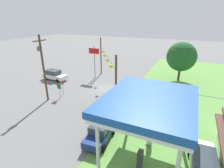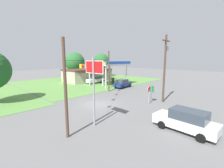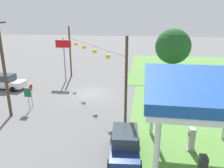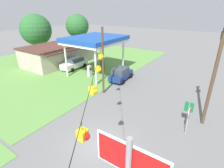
{
  "view_description": "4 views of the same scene",
  "coord_description": "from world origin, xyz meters",
  "px_view_note": "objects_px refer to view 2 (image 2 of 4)",
  "views": [
    {
      "loc": [
        24.69,
        12.57,
        11.52
      ],
      "look_at": [
        2.95,
        2.42,
        2.36
      ],
      "focal_mm": 28.0,
      "sensor_mm": 36.0,
      "label": 1
    },
    {
      "loc": [
        -13.04,
        -15.2,
        6.1
      ],
      "look_at": [
        5.23,
        2.1,
        1.99
      ],
      "focal_mm": 24.0,
      "sensor_mm": 36.0,
      "label": 2
    },
    {
      "loc": [
        24.92,
        6.46,
        9.23
      ],
      "look_at": [
        5.32,
        3.49,
        3.01
      ],
      "focal_mm": 35.0,
      "sensor_mm": 36.0,
      "label": 3
    },
    {
      "loc": [
        -7.9,
        -6.57,
        9.52
      ],
      "look_at": [
        4.46,
        1.77,
        3.01
      ],
      "focal_mm": 28.0,
      "sensor_mm": 36.0,
      "label": 4
    }
  ],
  "objects_px": {
    "utility_pole_main": "(165,65)",
    "fuel_pump_near": "(103,83)",
    "stop_sign_overhead": "(94,77)",
    "tree_far_back": "(102,61)",
    "fuel_pump_far": "(113,81)",
    "route_sign": "(151,91)",
    "gas_station_store": "(88,75)",
    "tree_behind_station": "(75,62)",
    "stop_sign_roadside": "(149,91)",
    "gas_station_canopy": "(108,64)",
    "car_at_pumps_front": "(123,83)",
    "car_at_pumps_rear": "(95,80)",
    "car_on_crossroad": "(186,120)"
  },
  "relations": [
    {
      "from": "fuel_pump_far",
      "to": "tree_far_back",
      "type": "distance_m",
      "value": 18.38
    },
    {
      "from": "gas_station_canopy",
      "to": "car_at_pumps_front",
      "type": "xyz_separation_m",
      "value": [
        -0.17,
        -4.6,
        -4.24
      ]
    },
    {
      "from": "stop_sign_overhead",
      "to": "tree_far_back",
      "type": "xyz_separation_m",
      "value": [
        28.21,
        29.67,
        1.01
      ]
    },
    {
      "from": "fuel_pump_far",
      "to": "tree_far_back",
      "type": "xyz_separation_m",
      "value": [
        9.85,
        14.77,
        4.75
      ]
    },
    {
      "from": "fuel_pump_near",
      "to": "car_on_crossroad",
      "type": "bearing_deg",
      "value": -116.35
    },
    {
      "from": "gas_station_canopy",
      "to": "tree_behind_station",
      "type": "bearing_deg",
      "value": 81.84
    },
    {
      "from": "fuel_pump_near",
      "to": "fuel_pump_far",
      "type": "height_order",
      "value": "same"
    },
    {
      "from": "car_at_pumps_front",
      "to": "stop_sign_roadside",
      "type": "height_order",
      "value": "stop_sign_roadside"
    },
    {
      "from": "gas_station_canopy",
      "to": "car_at_pumps_rear",
      "type": "relative_size",
      "value": 1.67
    },
    {
      "from": "gas_station_store",
      "to": "tree_far_back",
      "type": "distance_m",
      "value": 12.31
    },
    {
      "from": "gas_station_store",
      "to": "stop_sign_roadside",
      "type": "height_order",
      "value": "gas_station_store"
    },
    {
      "from": "car_at_pumps_front",
      "to": "utility_pole_main",
      "type": "xyz_separation_m",
      "value": [
        -4.6,
        -11.42,
        4.35
      ]
    },
    {
      "from": "car_on_crossroad",
      "to": "stop_sign_roadside",
      "type": "bearing_deg",
      "value": -34.95
    },
    {
      "from": "route_sign",
      "to": "utility_pole_main",
      "type": "height_order",
      "value": "utility_pole_main"
    },
    {
      "from": "car_at_pumps_rear",
      "to": "tree_far_back",
      "type": "bearing_deg",
      "value": -141.47
    },
    {
      "from": "fuel_pump_far",
      "to": "utility_pole_main",
      "type": "bearing_deg",
      "value": -111.68
    },
    {
      "from": "gas_station_store",
      "to": "tree_behind_station",
      "type": "height_order",
      "value": "tree_behind_station"
    },
    {
      "from": "gas_station_canopy",
      "to": "gas_station_store",
      "type": "relative_size",
      "value": 0.63
    },
    {
      "from": "car_at_pumps_front",
      "to": "fuel_pump_near",
      "type": "bearing_deg",
      "value": 102.35
    },
    {
      "from": "utility_pole_main",
      "to": "fuel_pump_near",
      "type": "bearing_deg",
      "value": 78.83
    },
    {
      "from": "fuel_pump_near",
      "to": "stop_sign_overhead",
      "type": "bearing_deg",
      "value": -135.49
    },
    {
      "from": "gas_station_store",
      "to": "car_at_pumps_rear",
      "type": "bearing_deg",
      "value": -104.22
    },
    {
      "from": "car_at_pumps_rear",
      "to": "car_on_crossroad",
      "type": "xyz_separation_m",
      "value": [
        -12.11,
        -26.07,
        0.07
      ]
    },
    {
      "from": "route_sign",
      "to": "utility_pole_main",
      "type": "xyz_separation_m",
      "value": [
        1.41,
        -1.15,
        3.58
      ]
    },
    {
      "from": "car_at_pumps_front",
      "to": "car_at_pumps_rear",
      "type": "relative_size",
      "value": 0.9
    },
    {
      "from": "fuel_pump_far",
      "to": "route_sign",
      "type": "height_order",
      "value": "route_sign"
    },
    {
      "from": "stop_sign_overhead",
      "to": "car_at_pumps_front",
      "type": "bearing_deg",
      "value": 31.82
    },
    {
      "from": "stop_sign_roadside",
      "to": "utility_pole_main",
      "type": "distance_m",
      "value": 4.38
    },
    {
      "from": "fuel_pump_far",
      "to": "stop_sign_roadside",
      "type": "distance_m",
      "value": 17.53
    },
    {
      "from": "fuel_pump_far",
      "to": "car_on_crossroad",
      "type": "relative_size",
      "value": 0.33
    },
    {
      "from": "stop_sign_roadside",
      "to": "tree_behind_station",
      "type": "bearing_deg",
      "value": -106.5
    },
    {
      "from": "car_at_pumps_front",
      "to": "car_on_crossroad",
      "type": "xyz_separation_m",
      "value": [
        -12.07,
        -16.87,
        0.04
      ]
    },
    {
      "from": "car_at_pumps_front",
      "to": "car_on_crossroad",
      "type": "bearing_deg",
      "value": -130.52
    },
    {
      "from": "utility_pole_main",
      "to": "gas_station_canopy",
      "type": "bearing_deg",
      "value": 73.43
    },
    {
      "from": "stop_sign_roadside",
      "to": "utility_pole_main",
      "type": "height_order",
      "value": "utility_pole_main"
    },
    {
      "from": "gas_station_store",
      "to": "stop_sign_roadside",
      "type": "relative_size",
      "value": 5.29
    },
    {
      "from": "fuel_pump_far",
      "to": "stop_sign_overhead",
      "type": "height_order",
      "value": "stop_sign_overhead"
    },
    {
      "from": "route_sign",
      "to": "stop_sign_overhead",
      "type": "bearing_deg",
      "value": -179.88
    },
    {
      "from": "gas_station_canopy",
      "to": "tree_far_back",
      "type": "xyz_separation_m",
      "value": [
        11.46,
        14.77,
        0.38
      ]
    },
    {
      "from": "fuel_pump_far",
      "to": "route_sign",
      "type": "xyz_separation_m",
      "value": [
        -7.78,
        -14.87,
        0.89
      ]
    },
    {
      "from": "gas_station_canopy",
      "to": "tree_behind_station",
      "type": "relative_size",
      "value": 0.98
    },
    {
      "from": "car_on_crossroad",
      "to": "fuel_pump_far",
      "type": "bearing_deg",
      "value": -29.69
    },
    {
      "from": "utility_pole_main",
      "to": "route_sign",
      "type": "bearing_deg",
      "value": 140.79
    },
    {
      "from": "fuel_pump_near",
      "to": "route_sign",
      "type": "distance_m",
      "value": 15.59
    },
    {
      "from": "gas_station_store",
      "to": "tree_behind_station",
      "type": "relative_size",
      "value": 1.55
    },
    {
      "from": "stop_sign_roadside",
      "to": "stop_sign_overhead",
      "type": "bearing_deg",
      "value": -1.24
    },
    {
      "from": "gas_station_store",
      "to": "tree_far_back",
      "type": "xyz_separation_m",
      "value": [
        10.38,
        5.41,
        3.82
      ]
    },
    {
      "from": "fuel_pump_near",
      "to": "stop_sign_overhead",
      "type": "distance_m",
      "value": 21.58
    },
    {
      "from": "car_on_crossroad",
      "to": "route_sign",
      "type": "height_order",
      "value": "route_sign"
    },
    {
      "from": "car_at_pumps_front",
      "to": "car_at_pumps_rear",
      "type": "height_order",
      "value": "car_at_pumps_front"
    }
  ]
}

